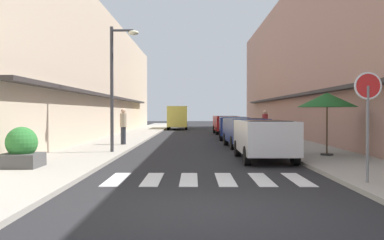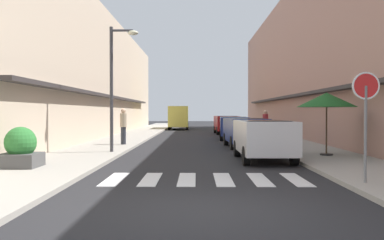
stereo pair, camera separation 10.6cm
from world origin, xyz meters
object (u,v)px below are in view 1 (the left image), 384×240
(parked_car_mid, at_px, (245,129))
(pedestrian_walking_far, at_px, (265,124))
(pedestrian_walking_near, at_px, (123,125))
(cafe_umbrella, at_px, (327,100))
(round_street_sign, at_px, (368,98))
(street_lamp, at_px, (116,75))
(parked_car_near, at_px, (264,135))
(planter_corner, at_px, (22,149))
(parked_car_far, at_px, (233,125))
(delivery_van, at_px, (178,116))
(parked_car_distant, at_px, (226,123))

(parked_car_mid, relative_size, pedestrian_walking_far, 2.32)
(pedestrian_walking_near, bearing_deg, cafe_umbrella, -27.03)
(pedestrian_walking_near, bearing_deg, round_street_sign, -52.06)
(street_lamp, bearing_deg, round_street_sign, -45.99)
(parked_car_near, relative_size, planter_corner, 3.53)
(cafe_umbrella, height_order, planter_corner, cafe_umbrella)
(planter_corner, bearing_deg, parked_car_far, 62.06)
(cafe_umbrella, bearing_deg, pedestrian_walking_near, 148.78)
(parked_car_near, xyz_separation_m, planter_corner, (-7.68, -2.74, -0.26))
(street_lamp, bearing_deg, delivery_van, 86.61)
(delivery_van, bearing_deg, parked_car_near, -81.25)
(parked_car_distant, relative_size, planter_corner, 3.50)
(cafe_umbrella, xyz_separation_m, planter_corner, (-10.22, -3.54, -1.56))
(parked_car_far, relative_size, pedestrian_walking_far, 2.57)
(parked_car_near, distance_m, parked_car_distant, 18.43)
(parked_car_far, height_order, planter_corner, parked_car_far)
(delivery_van, bearing_deg, parked_car_far, -74.98)
(street_lamp, relative_size, cafe_umbrella, 2.16)
(pedestrian_walking_far, bearing_deg, parked_car_distant, 170.22)
(parked_car_mid, distance_m, pedestrian_walking_far, 4.31)
(parked_car_mid, height_order, parked_car_far, same)
(delivery_van, bearing_deg, parked_car_distant, -65.06)
(parked_car_mid, distance_m, pedestrian_walking_near, 6.17)
(delivery_van, relative_size, planter_corner, 4.50)
(parked_car_mid, bearing_deg, pedestrian_walking_near, 175.65)
(round_street_sign, relative_size, pedestrian_walking_far, 1.47)
(street_lamp, distance_m, pedestrian_walking_far, 10.75)
(parked_car_near, bearing_deg, street_lamp, 159.78)
(parked_car_near, xyz_separation_m, pedestrian_walking_near, (-6.15, 6.07, 0.17))
(round_street_sign, height_order, pedestrian_walking_far, round_street_sign)
(planter_corner, bearing_deg, street_lamp, 68.36)
(delivery_van, relative_size, street_lamp, 1.05)
(round_street_sign, xyz_separation_m, planter_corner, (-9.19, 2.65, -1.44))
(parked_car_distant, xyz_separation_m, pedestrian_walking_far, (1.67, -8.86, 0.13))
(round_street_sign, distance_m, street_lamp, 10.52)
(delivery_van, height_order, planter_corner, delivery_van)
(parked_car_mid, height_order, street_lamp, street_lamp)
(planter_corner, bearing_deg, cafe_umbrella, 19.13)
(parked_car_near, distance_m, round_street_sign, 5.73)
(parked_car_far, height_order, cafe_umbrella, cafe_umbrella)
(cafe_umbrella, bearing_deg, parked_car_distant, 98.20)
(parked_car_distant, height_order, planter_corner, parked_car_distant)
(parked_car_distant, distance_m, street_lamp, 17.46)
(parked_car_near, bearing_deg, parked_car_mid, 90.00)
(street_lamp, bearing_deg, pedestrian_walking_far, 45.12)
(delivery_van, height_order, street_lamp, street_lamp)
(planter_corner, bearing_deg, parked_car_near, 19.66)
(street_lamp, xyz_separation_m, cafe_umbrella, (8.29, -1.32, -1.07))
(parked_car_distant, height_order, street_lamp, street_lamp)
(parked_car_mid, xyz_separation_m, cafe_umbrella, (2.54, -4.80, 1.30))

